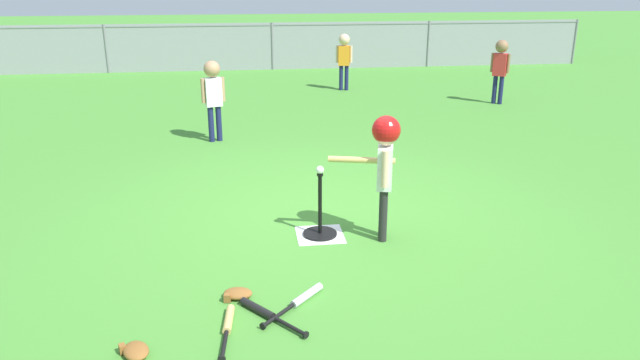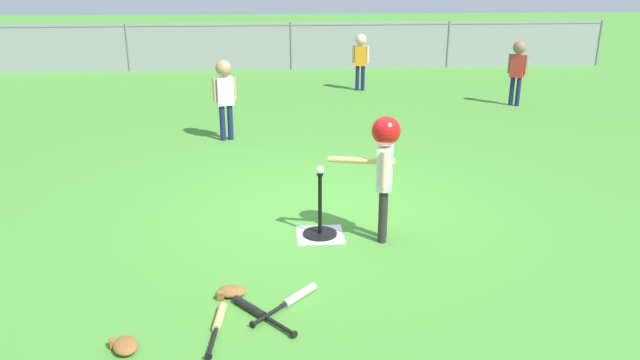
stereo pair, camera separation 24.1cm
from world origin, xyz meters
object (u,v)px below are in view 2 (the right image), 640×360
object	(u,v)px
batting_tee	(320,226)
batter_child	(384,154)
spare_bat_silver	(294,299)
spare_bat_wood	(218,322)
baseball_on_tee	(320,170)
glove_by_plate	(125,346)
fielder_near_left	(225,89)
spare_bat_black	(255,311)
glove_near_bats	(231,292)
fielder_deep_left	(518,64)
fielder_near_right	(361,54)

from	to	relation	value
batting_tee	batter_child	xyz separation A→B (m)	(0.56, -0.14, 0.74)
batter_child	spare_bat_silver	size ratio (longest dim) A/B	2.13
spare_bat_wood	batter_child	bearing A→B (deg)	43.66
baseball_on_tee	glove_by_plate	size ratio (longest dim) A/B	0.28
batter_child	glove_by_plate	world-z (taller)	batter_child
glove_by_plate	fielder_near_left	bearing A→B (deg)	86.28
spare_bat_black	glove_near_bats	xyz separation A→B (m)	(-0.19, 0.28, 0.01)
fielder_deep_left	spare_bat_black	size ratio (longest dim) A/B	2.16
fielder_near_right	spare_bat_silver	xyz separation A→B (m)	(-1.72, -8.36, -0.71)
batting_tee	fielder_deep_left	size ratio (longest dim) A/B	0.52
glove_near_bats	spare_bat_black	bearing A→B (deg)	-55.86
spare_bat_wood	batting_tee	bearing A→B (deg)	60.41
fielder_deep_left	spare_bat_silver	world-z (taller)	fielder_deep_left
fielder_near_left	spare_bat_black	size ratio (longest dim) A/B	2.15
spare_bat_wood	spare_bat_black	distance (m)	0.29
spare_bat_black	glove_near_bats	world-z (taller)	glove_near_bats
glove_by_plate	spare_bat_silver	bearing A→B (deg)	24.51
spare_bat_black	fielder_near_right	bearing A→B (deg)	76.77
baseball_on_tee	batter_child	world-z (taller)	batter_child
spare_bat_black	baseball_on_tee	bearing A→B (deg)	66.61
baseball_on_tee	fielder_near_right	bearing A→B (deg)	78.79
fielder_deep_left	spare_bat_wood	bearing A→B (deg)	-125.12
baseball_on_tee	fielder_near_left	distance (m)	3.65
spare_bat_wood	glove_by_plate	world-z (taller)	glove_by_plate
batting_tee	fielder_near_left	world-z (taller)	fielder_near_left
fielder_near_left	spare_bat_silver	size ratio (longest dim) A/B	2.13
fielder_near_right	fielder_deep_left	size ratio (longest dim) A/B	0.98
spare_bat_black	glove_by_plate	world-z (taller)	glove_by_plate
spare_bat_wood	fielder_deep_left	bearing A→B (deg)	54.88
spare_bat_silver	glove_by_plate	world-z (taller)	glove_by_plate
batter_child	spare_bat_silver	bearing A→B (deg)	-129.02
spare_bat_silver	fielder_near_right	bearing A→B (deg)	78.40
batter_child	glove_by_plate	distance (m)	2.65
spare_bat_black	glove_by_plate	size ratio (longest dim) A/B	2.06
glove_by_plate	glove_near_bats	world-z (taller)	same
spare_bat_silver	glove_by_plate	xyz separation A→B (m)	(-1.13, -0.51, 0.01)
fielder_near_left	spare_bat_silver	xyz separation A→B (m)	(0.79, -4.68, -0.72)
glove_near_bats	fielder_near_left	bearing A→B (deg)	93.99
spare_bat_wood	spare_bat_black	bearing A→B (deg)	26.97
baseball_on_tee	spare_bat_black	distance (m)	1.59
fielder_near_right	glove_by_plate	world-z (taller)	fielder_near_right
glove_near_bats	fielder_near_right	bearing A→B (deg)	75.09
fielder_near_left	glove_by_plate	xyz separation A→B (m)	(-0.34, -5.19, -0.72)
batting_tee	spare_bat_black	distance (m)	1.47
batter_child	glove_near_bats	world-z (taller)	batter_child
batting_tee	spare_bat_black	xyz separation A→B (m)	(-0.58, -1.34, -0.06)
glove_by_plate	glove_near_bats	distance (m)	0.92
spare_bat_black	glove_near_bats	distance (m)	0.34
fielder_near_right	glove_near_bats	xyz separation A→B (m)	(-2.19, -8.22, -0.70)
fielder_near_left	spare_bat_wood	world-z (taller)	fielder_near_left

